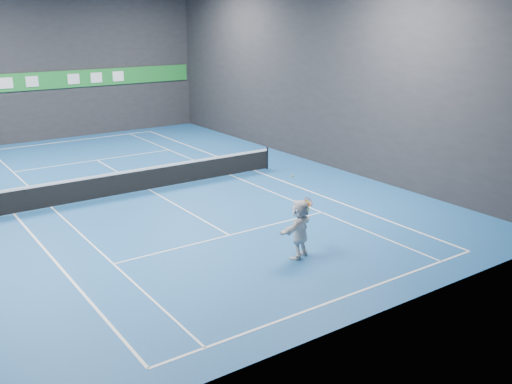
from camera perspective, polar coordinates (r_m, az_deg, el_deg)
ground at (r=24.73m, az=-10.60°, el=0.20°), size 26.00×26.00×0.00m
wall_back at (r=36.07m, az=-19.83°, el=12.07°), size 18.00×0.10×9.00m
wall_front at (r=13.16m, az=12.65°, el=5.36°), size 18.00×0.10×9.00m
wall_right at (r=28.65m, az=5.82°, el=11.90°), size 0.10×26.00×9.00m
baseline_near at (r=15.41m, az=8.48°, el=-10.46°), size 10.98×0.08×0.01m
baseline_far at (r=35.62m, az=-18.62°, el=4.80°), size 10.98×0.08×0.01m
sideline_doubles_left at (r=23.18m, az=-23.02°, el=-2.07°), size 0.08×23.78×0.01m
sideline_doubles_right at (r=27.32m, az=-0.09°, el=2.13°), size 0.08×23.78×0.01m
sideline_singles_left at (r=23.46m, az=-19.75°, el=-1.47°), size 0.06×23.78×0.01m
sideline_singles_right at (r=26.59m, az=-2.53°, el=1.69°), size 0.06×23.78×0.01m
service_line_near at (r=19.37m, az=-2.67°, el=-4.33°), size 8.23×0.06×0.01m
service_line_far at (r=30.50m, az=-15.62°, el=3.09°), size 8.23×0.06×0.01m
center_service_line at (r=24.73m, az=-10.60°, el=0.21°), size 0.06×12.80×0.01m
player at (r=17.39m, az=4.37°, el=-3.67°), size 1.78×1.20×1.85m
tennis_ball at (r=16.70m, az=3.68°, el=1.61°), size 0.07×0.07×0.07m
tennis_net at (r=24.58m, az=-10.67°, el=1.41°), size 12.50×0.10×1.07m
sponsor_banner at (r=36.09m, az=-19.64°, el=10.49°), size 17.64×0.11×1.00m
tennis_racket at (r=17.40m, az=5.27°, el=-1.07°), size 0.44×0.34×0.50m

